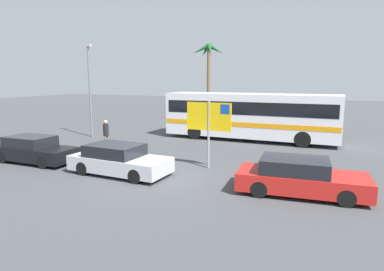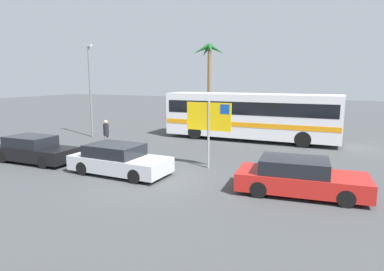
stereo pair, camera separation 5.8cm
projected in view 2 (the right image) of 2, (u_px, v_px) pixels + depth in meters
name	position (u px, v px, depth m)	size (l,w,h in m)	color
ground	(147.00, 177.00, 14.51)	(120.00, 120.00, 0.00)	#424447
bus_front_coach	(251.00, 114.00, 22.90)	(11.63, 2.72, 3.17)	white
ferry_sign	(210.00, 119.00, 15.55)	(2.20, 0.11, 3.20)	gray
car_black	(34.00, 150.00, 16.97)	(4.41, 1.77, 1.32)	black
car_silver	(119.00, 160.00, 14.84)	(4.52, 2.01, 1.32)	#B7BABF
car_red	(299.00, 177.00, 12.23)	(4.75, 2.31, 1.32)	red
pedestrian_near_sign	(106.00, 132.00, 19.81)	(0.32, 0.32, 1.78)	#706656
lamp_post_left_side	(90.00, 87.00, 23.86)	(0.56, 0.20, 6.54)	slate
palm_tree_seaside	(210.00, 61.00, 31.41)	(3.10, 3.05, 7.43)	brown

